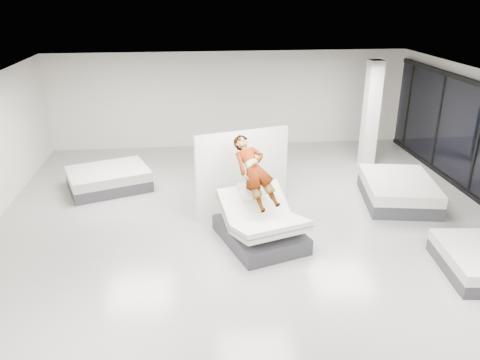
{
  "coord_description": "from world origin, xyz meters",
  "views": [
    {
      "loc": [
        -1.36,
        -8.62,
        5.07
      ],
      "look_at": [
        -0.28,
        1.27,
        1.0
      ],
      "focal_mm": 35.0,
      "sensor_mm": 36.0,
      "label": 1
    }
  ],
  "objects_px": {
    "hero_bed": "(260,226)",
    "flat_bed_right_far": "(398,190)",
    "remote": "(271,197)",
    "column": "(371,115)",
    "flat_bed_left_far": "(109,179)",
    "flat_bed_right_near": "(479,261)",
    "divider_panel": "(242,174)",
    "person": "(254,183)"
  },
  "relations": [
    {
      "from": "flat_bed_right_far",
      "to": "flat_bed_right_near",
      "type": "xyz_separation_m",
      "value": [
        0.18,
        -3.3,
        -0.06
      ]
    },
    {
      "from": "remote",
      "to": "flat_bed_right_far",
      "type": "xyz_separation_m",
      "value": [
        3.59,
        1.62,
        -0.72
      ]
    },
    {
      "from": "divider_panel",
      "to": "column",
      "type": "distance_m",
      "value": 5.15
    },
    {
      "from": "person",
      "to": "flat_bed_right_far",
      "type": "xyz_separation_m",
      "value": [
        3.9,
        1.36,
        -0.94
      ]
    },
    {
      "from": "flat_bed_left_far",
      "to": "column",
      "type": "relative_size",
      "value": 0.77
    },
    {
      "from": "person",
      "to": "flat_bed_right_near",
      "type": "xyz_separation_m",
      "value": [
        4.08,
        -1.94,
        -1.0
      ]
    },
    {
      "from": "remote",
      "to": "flat_bed_right_far",
      "type": "distance_m",
      "value": 4.0
    },
    {
      "from": "flat_bed_right_far",
      "to": "flat_bed_left_far",
      "type": "height_order",
      "value": "flat_bed_right_far"
    },
    {
      "from": "hero_bed",
      "to": "flat_bed_right_near",
      "type": "bearing_deg",
      "value": -22.35
    },
    {
      "from": "hero_bed",
      "to": "remote",
      "type": "distance_m",
      "value": 0.69
    },
    {
      "from": "flat_bed_right_far",
      "to": "flat_bed_left_far",
      "type": "relative_size",
      "value": 1.01
    },
    {
      "from": "divider_panel",
      "to": "flat_bed_left_far",
      "type": "xyz_separation_m",
      "value": [
        -3.44,
        1.92,
        -0.76
      ]
    },
    {
      "from": "flat_bed_right_near",
      "to": "column",
      "type": "xyz_separation_m",
      "value": [
        -0.02,
        5.98,
        1.36
      ]
    },
    {
      "from": "remote",
      "to": "column",
      "type": "xyz_separation_m",
      "value": [
        3.74,
        4.3,
        0.58
      ]
    },
    {
      "from": "person",
      "to": "column",
      "type": "distance_m",
      "value": 5.74
    },
    {
      "from": "remote",
      "to": "flat_bed_right_far",
      "type": "height_order",
      "value": "remote"
    },
    {
      "from": "divider_panel",
      "to": "person",
      "type": "bearing_deg",
      "value": -99.07
    },
    {
      "from": "hero_bed",
      "to": "person",
      "type": "height_order",
      "value": "person"
    },
    {
      "from": "person",
      "to": "flat_bed_left_far",
      "type": "distance_m",
      "value": 4.77
    },
    {
      "from": "flat_bed_right_near",
      "to": "flat_bed_left_far",
      "type": "distance_m",
      "value": 9.12
    },
    {
      "from": "divider_panel",
      "to": "column",
      "type": "height_order",
      "value": "column"
    },
    {
      "from": "column",
      "to": "person",
      "type": "bearing_deg",
      "value": -135.14
    },
    {
      "from": "hero_bed",
      "to": "column",
      "type": "height_order",
      "value": "column"
    },
    {
      "from": "hero_bed",
      "to": "divider_panel",
      "type": "bearing_deg",
      "value": 99.51
    },
    {
      "from": "person",
      "to": "remote",
      "type": "xyz_separation_m",
      "value": [
        0.32,
        -0.26,
        -0.22
      ]
    },
    {
      "from": "flat_bed_left_far",
      "to": "column",
      "type": "distance_m",
      "value": 7.81
    },
    {
      "from": "remote",
      "to": "hero_bed",
      "type": "bearing_deg",
      "value": 171.97
    },
    {
      "from": "flat_bed_left_far",
      "to": "flat_bed_right_near",
      "type": "bearing_deg",
      "value": -32.93
    },
    {
      "from": "hero_bed",
      "to": "divider_panel",
      "type": "xyz_separation_m",
      "value": [
        -0.23,
        1.4,
        0.67
      ]
    },
    {
      "from": "column",
      "to": "hero_bed",
      "type": "bearing_deg",
      "value": -132.36
    },
    {
      "from": "remote",
      "to": "column",
      "type": "distance_m",
      "value": 5.73
    },
    {
      "from": "hero_bed",
      "to": "flat_bed_right_far",
      "type": "relative_size",
      "value": 0.93
    },
    {
      "from": "divider_panel",
      "to": "flat_bed_right_near",
      "type": "distance_m",
      "value": 5.26
    },
    {
      "from": "remote",
      "to": "column",
      "type": "height_order",
      "value": "column"
    },
    {
      "from": "flat_bed_right_far",
      "to": "hero_bed",
      "type": "bearing_deg",
      "value": -156.45
    },
    {
      "from": "hero_bed",
      "to": "flat_bed_left_far",
      "type": "distance_m",
      "value": 4.95
    },
    {
      "from": "person",
      "to": "column",
      "type": "relative_size",
      "value": 0.55
    },
    {
      "from": "divider_panel",
      "to": "remote",
      "type": "bearing_deg",
      "value": -87.71
    },
    {
      "from": "flat_bed_left_far",
      "to": "person",
      "type": "bearing_deg",
      "value": -40.17
    },
    {
      "from": "hero_bed",
      "to": "flat_bed_right_far",
      "type": "xyz_separation_m",
      "value": [
        3.8,
        1.66,
        -0.07
      ]
    },
    {
      "from": "person",
      "to": "flat_bed_left_far",
      "type": "bearing_deg",
      "value": 121.83
    },
    {
      "from": "flat_bed_right_near",
      "to": "column",
      "type": "height_order",
      "value": "column"
    }
  ]
}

